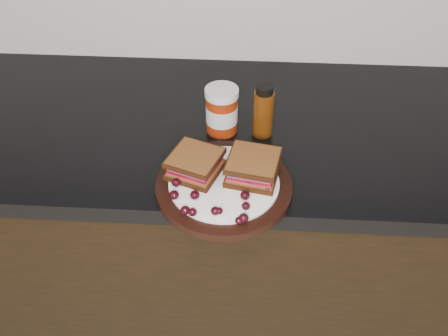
# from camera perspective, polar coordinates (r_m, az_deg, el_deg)

# --- Properties ---
(base_cabinets) EXTENTS (3.96, 0.58, 0.86)m
(base_cabinets) POSITION_cam_1_polar(r_m,az_deg,el_deg) (1.57, -9.99, -8.46)
(base_cabinets) COLOR black
(base_cabinets) RESTS_ON ground_plane
(countertop) EXTENTS (3.98, 0.60, 0.04)m
(countertop) POSITION_cam_1_polar(r_m,az_deg,el_deg) (1.26, -12.36, 4.79)
(countertop) COLOR black
(countertop) RESTS_ON base_cabinets
(plate) EXTENTS (0.28, 0.28, 0.02)m
(plate) POSITION_cam_1_polar(r_m,az_deg,el_deg) (1.02, 0.00, -2.13)
(plate) COLOR black
(plate) RESTS_ON countertop
(sandwich_left) EXTENTS (0.13, 0.13, 0.04)m
(sandwich_left) POSITION_cam_1_polar(r_m,az_deg,el_deg) (1.02, -3.32, 0.47)
(sandwich_left) COLOR brown
(sandwich_left) RESTS_ON plate
(sandwich_right) EXTENTS (0.12, 0.12, 0.05)m
(sandwich_right) POSITION_cam_1_polar(r_m,az_deg,el_deg) (1.01, 3.34, 0.11)
(sandwich_right) COLOR brown
(sandwich_right) RESTS_ON plate
(grape_0) EXTENTS (0.02, 0.02, 0.02)m
(grape_0) POSITION_cam_1_polar(r_m,az_deg,el_deg) (0.98, -5.73, -3.08)
(grape_0) COLOR black
(grape_0) RESTS_ON plate
(grape_1) EXTENTS (0.02, 0.02, 0.02)m
(grape_1) POSITION_cam_1_polar(r_m,az_deg,el_deg) (0.97, -3.36, -3.11)
(grape_1) COLOR black
(grape_1) RESTS_ON plate
(grape_2) EXTENTS (0.02, 0.02, 0.02)m
(grape_2) POSITION_cam_1_polar(r_m,az_deg,el_deg) (0.95, -4.46, -4.83)
(grape_2) COLOR black
(grape_2) RESTS_ON plate
(grape_3) EXTENTS (0.02, 0.02, 0.02)m
(grape_3) POSITION_cam_1_polar(r_m,az_deg,el_deg) (0.94, -3.61, -5.05)
(grape_3) COLOR black
(grape_3) RESTS_ON plate
(grape_4) EXTENTS (0.02, 0.02, 0.02)m
(grape_4) POSITION_cam_1_polar(r_m,az_deg,el_deg) (0.94, -1.01, -4.93)
(grape_4) COLOR black
(grape_4) RESTS_ON plate
(grape_5) EXTENTS (0.02, 0.02, 0.01)m
(grape_5) POSITION_cam_1_polar(r_m,az_deg,el_deg) (0.95, -0.56, -4.93)
(grape_5) COLOR black
(grape_5) RESTS_ON plate
(grape_6) EXTENTS (0.02, 0.02, 0.01)m
(grape_6) POSITION_cam_1_polar(r_m,az_deg,el_deg) (0.93, 1.71, -6.03)
(grape_6) COLOR black
(grape_6) RESTS_ON plate
(grape_7) EXTENTS (0.02, 0.02, 0.02)m
(grape_7) POSITION_cam_1_polar(r_m,az_deg,el_deg) (0.93, 2.26, -5.73)
(grape_7) COLOR black
(grape_7) RESTS_ON plate
(grape_8) EXTENTS (0.02, 0.02, 0.02)m
(grape_8) POSITION_cam_1_polar(r_m,az_deg,el_deg) (0.95, 2.52, -4.37)
(grape_8) COLOR black
(grape_8) RESTS_ON plate
(grape_9) EXTENTS (0.02, 0.02, 0.02)m
(grape_9) POSITION_cam_1_polar(r_m,az_deg,el_deg) (0.97, 2.42, -3.15)
(grape_9) COLOR black
(grape_9) RESTS_ON plate
(grape_10) EXTENTS (0.02, 0.02, 0.02)m
(grape_10) POSITION_cam_1_polar(r_m,az_deg,el_deg) (0.99, 5.02, -2.48)
(grape_10) COLOR black
(grape_10) RESTS_ON plate
(grape_11) EXTENTS (0.02, 0.02, 0.01)m
(grape_11) POSITION_cam_1_polar(r_m,az_deg,el_deg) (1.00, 4.08, -2.04)
(grape_11) COLOR black
(grape_11) RESTS_ON plate
(grape_12) EXTENTS (0.02, 0.02, 0.02)m
(grape_12) POSITION_cam_1_polar(r_m,az_deg,el_deg) (1.01, 4.40, -1.33)
(grape_12) COLOR black
(grape_12) RESTS_ON plate
(grape_13) EXTENTS (0.02, 0.02, 0.01)m
(grape_13) POSITION_cam_1_polar(r_m,az_deg,el_deg) (1.04, 4.78, 0.03)
(grape_13) COLOR black
(grape_13) RESTS_ON plate
(grape_14) EXTENTS (0.02, 0.02, 0.01)m
(grape_14) POSITION_cam_1_polar(r_m,az_deg,el_deg) (1.05, 2.95, 0.73)
(grape_14) COLOR black
(grape_14) RESTS_ON plate
(grape_15) EXTENTS (0.02, 0.02, 0.02)m
(grape_15) POSITION_cam_1_polar(r_m,az_deg,el_deg) (1.04, -1.94, 0.62)
(grape_15) COLOR black
(grape_15) RESTS_ON plate
(grape_16) EXTENTS (0.02, 0.02, 0.02)m
(grape_16) POSITION_cam_1_polar(r_m,az_deg,el_deg) (1.04, -3.12, 0.37)
(grape_16) COLOR black
(grape_16) RESTS_ON plate
(grape_17) EXTENTS (0.02, 0.02, 0.02)m
(grape_17) POSITION_cam_1_polar(r_m,az_deg,el_deg) (1.03, -3.76, -0.18)
(grape_17) COLOR black
(grape_17) RESTS_ON plate
(grape_18) EXTENTS (0.02, 0.02, 0.02)m
(grape_18) POSITION_cam_1_polar(r_m,az_deg,el_deg) (1.02, -5.09, -0.88)
(grape_18) COLOR black
(grape_18) RESTS_ON plate
(grape_19) EXTENTS (0.02, 0.02, 0.02)m
(grape_19) POSITION_cam_1_polar(r_m,az_deg,el_deg) (1.00, -5.48, -1.67)
(grape_19) COLOR black
(grape_19) RESTS_ON plate
(grape_20) EXTENTS (0.02, 0.02, 0.02)m
(grape_20) POSITION_cam_1_polar(r_m,az_deg,el_deg) (1.02, -2.29, -0.34)
(grape_20) COLOR black
(grape_20) RESTS_ON plate
(grape_21) EXTENTS (0.01, 0.01, 0.01)m
(grape_21) POSITION_cam_1_polar(r_m,az_deg,el_deg) (1.03, -2.93, -0.30)
(grape_21) COLOR black
(grape_21) RESTS_ON plate
(grape_22) EXTENTS (0.01, 0.01, 0.01)m
(grape_22) POSITION_cam_1_polar(r_m,az_deg,el_deg) (1.02, -3.65, -0.95)
(grape_22) COLOR black
(grape_22) RESTS_ON plate
(condiment_jar) EXTENTS (0.09, 0.09, 0.11)m
(condiment_jar) POSITION_cam_1_polar(r_m,az_deg,el_deg) (1.15, -0.26, 6.62)
(condiment_jar) COLOR maroon
(condiment_jar) RESTS_ON countertop
(oil_bottle) EXTENTS (0.06, 0.06, 0.13)m
(oil_bottle) POSITION_cam_1_polar(r_m,az_deg,el_deg) (1.14, 4.52, 6.56)
(oil_bottle) COLOR #4E2407
(oil_bottle) RESTS_ON countertop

